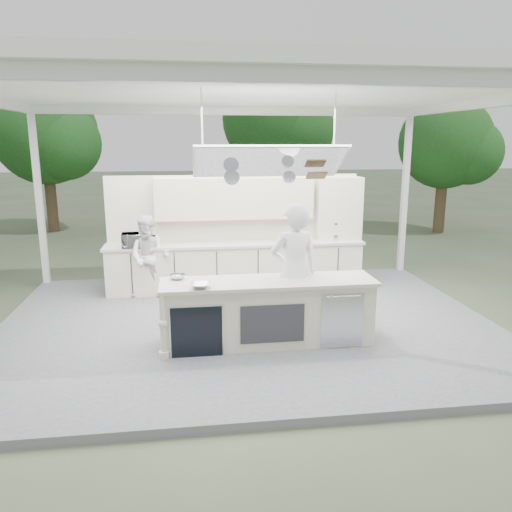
{
  "coord_description": "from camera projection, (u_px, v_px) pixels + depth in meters",
  "views": [
    {
      "loc": [
        -0.92,
        -7.71,
        3.02
      ],
      "look_at": [
        0.2,
        0.4,
        1.13
      ],
      "focal_mm": 35.0,
      "sensor_mm": 36.0,
      "label": 1
    }
  ],
  "objects": [
    {
      "name": "bowl_large",
      "position": [
        200.0,
        286.0,
        6.78
      ],
      "size": [
        0.31,
        0.31,
        0.07
      ],
      "primitive_type": "imported",
      "rotation": [
        0.0,
        0.0,
        -0.13
      ],
      "color": "silver",
      "rests_on": "demo_island"
    },
    {
      "name": "head_chef",
      "position": [
        294.0,
        272.0,
        7.39
      ],
      "size": [
        0.78,
        0.55,
        2.03
      ],
      "primitive_type": "imported",
      "rotation": [
        0.0,
        0.0,
        3.24
      ],
      "color": "white",
      "rests_on": "stage_deck"
    },
    {
      "name": "back_wall_unit",
      "position": [
        257.0,
        215.0,
        9.99
      ],
      "size": [
        5.05,
        0.48,
        2.25
      ],
      "color": "beige",
      "rests_on": "stage_deck"
    },
    {
      "name": "stage_deck",
      "position": [
        247.0,
        325.0,
        8.23
      ],
      "size": [
        8.0,
        6.0,
        0.12
      ],
      "primitive_type": "cube",
      "color": "slate",
      "rests_on": "ground"
    },
    {
      "name": "tent",
      "position": [
        247.0,
        93.0,
        7.39
      ],
      "size": [
        8.2,
        6.2,
        3.86
      ],
      "color": "white",
      "rests_on": "ground"
    },
    {
      "name": "sous_chef",
      "position": [
        149.0,
        257.0,
        9.31
      ],
      "size": [
        0.85,
        0.72,
        1.56
      ],
      "primitive_type": "imported",
      "rotation": [
        0.0,
        0.0,
        -0.18
      ],
      "color": "silver",
      "rests_on": "stage_deck"
    },
    {
      "name": "tree_cluster",
      "position": [
        208.0,
        133.0,
        16.91
      ],
      "size": [
        19.55,
        9.4,
        5.85
      ],
      "color": "brown",
      "rests_on": "ground"
    },
    {
      "name": "toaster_oven",
      "position": [
        135.0,
        240.0,
        9.35
      ],
      "size": [
        0.5,
        0.36,
        0.27
      ],
      "primitive_type": "imported",
      "rotation": [
        0.0,
        0.0,
        0.05
      ],
      "color": "silver",
      "rests_on": "back_counter"
    },
    {
      "name": "demo_island",
      "position": [
        267.0,
        312.0,
        7.25
      ],
      "size": [
        3.1,
        0.79,
        0.95
      ],
      "color": "beige",
      "rests_on": "stage_deck"
    },
    {
      "name": "ground",
      "position": [
        247.0,
        328.0,
        8.24
      ],
      "size": [
        90.0,
        90.0,
        0.0
      ],
      "primitive_type": "plane",
      "color": "#4B583C",
      "rests_on": "ground"
    },
    {
      "name": "bowl_small",
      "position": [
        177.0,
        277.0,
        7.22
      ],
      "size": [
        0.25,
        0.25,
        0.07
      ],
      "primitive_type": "imported",
      "rotation": [
        0.0,
        0.0,
        0.1
      ],
      "color": "#B7BABF",
      "rests_on": "demo_island"
    },
    {
      "name": "back_counter",
      "position": [
        236.0,
        266.0,
        9.94
      ],
      "size": [
        5.08,
        0.72,
        0.95
      ],
      "color": "beige",
      "rests_on": "stage_deck"
    }
  ]
}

